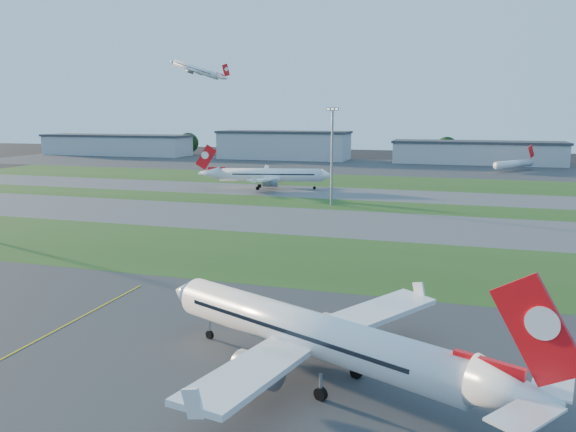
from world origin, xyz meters
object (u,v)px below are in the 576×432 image
at_px(airliner_taxiing, 269,175).
at_px(airliner_parked, 311,334).
at_px(mini_jet_near, 514,164).
at_px(light_mast_centre, 332,150).

bearing_deg(airliner_taxiing, airliner_parked, 97.34).
distance_m(airliner_taxiing, mini_jet_near, 117.87).
xyz_separation_m(airliner_parked, light_mast_centre, (-20.34, 98.18, 10.54)).
xyz_separation_m(airliner_parked, mini_jet_near, (34.05, 210.45, -0.99)).
xyz_separation_m(airliner_parked, airliner_taxiing, (-47.23, 125.09, 0.25)).
distance_m(mini_jet_near, light_mast_centre, 125.28).
relative_size(airliner_taxiing, mini_jet_near, 1.67).
bearing_deg(airliner_parked, light_mast_centre, 125.28).
height_order(airliner_parked, airliner_taxiing, airliner_taxiing).
height_order(airliner_parked, mini_jet_near, airliner_parked).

